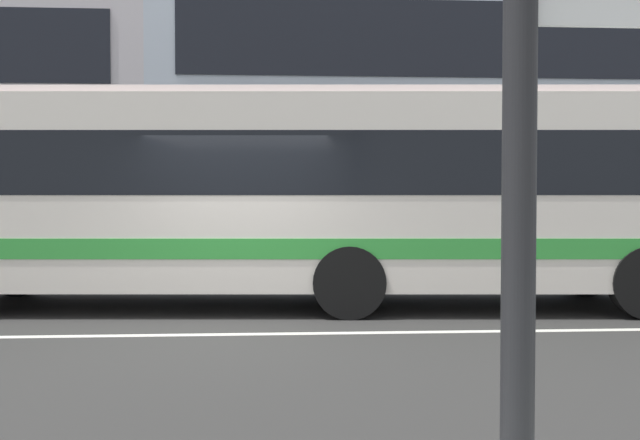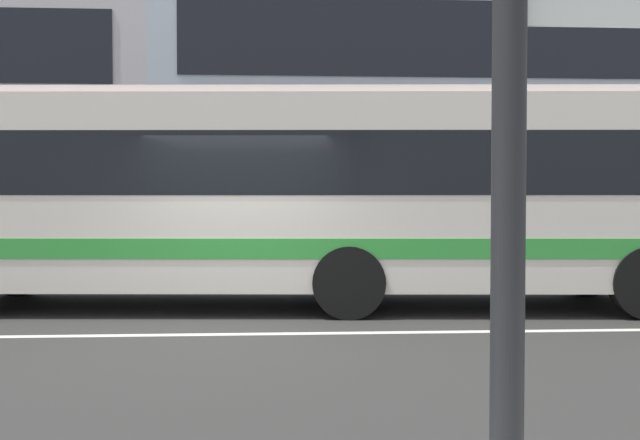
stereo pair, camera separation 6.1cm
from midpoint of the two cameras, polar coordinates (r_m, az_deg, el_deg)
name	(u,v)px [view 2 (the right image)]	position (r m, az deg, el deg)	size (l,w,h in m)	color
ground_plane	(230,335)	(9.08, -6.79, -8.80)	(160.00, 160.00, 0.00)	#302F2E
lane_centre_line	(230,334)	(9.08, -6.79, -8.77)	(60.00, 0.16, 0.01)	silver
apartment_block_right	(472,99)	(26.32, 11.77, 9.12)	(20.29, 11.67, 10.13)	silver
transit_bus	(299,190)	(11.21, -1.45, 2.31)	(11.71, 3.31, 3.21)	silver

